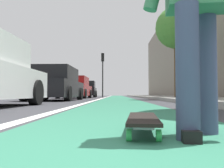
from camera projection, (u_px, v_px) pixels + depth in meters
ground_plane at (119, 101)px, 10.72m from camera, size 80.00×80.00×0.00m
bike_lane_paint at (118, 97)px, 24.70m from camera, size 56.00×1.83×0.00m
lane_stripe_white at (105, 97)px, 20.73m from camera, size 52.00×0.16×0.01m
sidewalk_curb at (162, 97)px, 18.65m from camera, size 52.00×3.20×0.13m
building_facade at (183, 48)px, 22.78m from camera, size 40.00×1.20×9.18m
skateboard at (143, 120)px, 1.71m from camera, size 0.85×0.27×0.11m
parked_car_mid at (55, 85)px, 10.82m from camera, size 4.36×2.04×1.46m
parked_car_far at (75, 88)px, 16.72m from camera, size 4.26×1.99×1.47m
parked_car_end at (85, 90)px, 22.73m from camera, size 4.16×2.13×1.48m
traffic_light at (103, 67)px, 23.94m from camera, size 0.33×0.28×4.30m
street_tree_mid at (177, 29)px, 12.49m from camera, size 2.16×2.16×4.76m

